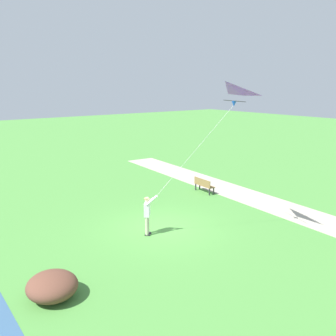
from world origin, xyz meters
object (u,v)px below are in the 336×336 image
object	(u,v)px
park_bench_near_walkway	(204,184)
person_kite_flyer	(148,212)
flying_kite	(225,96)
lakeside_shrub	(52,286)

from	to	relation	value
park_bench_near_walkway	person_kite_flyer	bearing A→B (deg)	27.55
person_kite_flyer	flying_kite	distance (m)	5.91
flying_kite	lakeside_shrub	bearing A→B (deg)	0.22
park_bench_near_walkway	lakeside_shrub	distance (m)	12.73
flying_kite	lakeside_shrub	size ratio (longest dim) A/B	2.83
park_bench_near_walkway	lakeside_shrub	size ratio (longest dim) A/B	0.93
person_kite_flyer	flying_kite	bearing A→B (deg)	134.44
flying_kite	park_bench_near_walkway	distance (m)	8.86
flying_kite	park_bench_near_walkway	world-z (taller)	flying_kite
person_kite_flyer	flying_kite	xyz separation A→B (m)	(-2.22, 2.26, 4.99)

